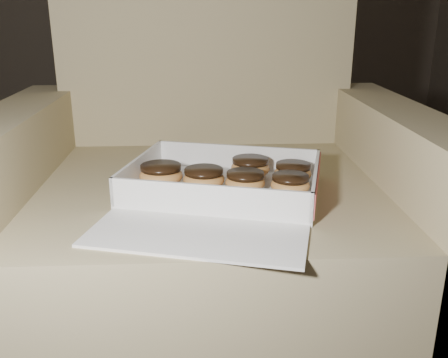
% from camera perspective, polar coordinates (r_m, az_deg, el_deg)
% --- Properties ---
extents(floor, '(4.50, 4.50, 0.00)m').
position_cam_1_polar(floor, '(1.54, -15.56, -12.56)').
color(floor, black).
rests_on(floor, ground).
extents(armchair, '(0.94, 0.80, 0.99)m').
position_cam_1_polar(armchair, '(1.17, -1.72, -5.12)').
color(armchair, '#9D8D64').
rests_on(armchair, floor).
extents(bakery_box, '(0.46, 0.50, 0.06)m').
position_cam_1_polar(bakery_box, '(0.95, -0.31, -1.61)').
color(bakery_box, white).
rests_on(bakery_box, armchair).
extents(donut_a, '(0.07, 0.07, 0.04)m').
position_cam_1_polar(donut_a, '(0.96, 7.58, -0.55)').
color(donut_a, '#EC9952').
rests_on(donut_a, bakery_box).
extents(donut_b, '(0.08, 0.08, 0.04)m').
position_cam_1_polar(donut_b, '(1.03, 7.88, 0.81)').
color(donut_b, '#EC9952').
rests_on(donut_b, bakery_box).
extents(donut_c, '(0.08, 0.08, 0.04)m').
position_cam_1_polar(donut_c, '(0.97, 2.44, -0.23)').
color(donut_c, '#EC9952').
rests_on(donut_c, bakery_box).
extents(donut_d, '(0.09, 0.09, 0.04)m').
position_cam_1_polar(donut_d, '(1.01, -7.20, 0.52)').
color(donut_d, '#EC9952').
rests_on(donut_d, bakery_box).
extents(donut_e, '(0.08, 0.08, 0.04)m').
position_cam_1_polar(donut_e, '(0.98, -2.32, 0.12)').
color(donut_e, '#EC9952').
rests_on(donut_e, bakery_box).
extents(donut_f, '(0.08, 0.08, 0.04)m').
position_cam_1_polar(donut_f, '(1.05, 3.02, 1.39)').
color(donut_f, '#EC9952').
rests_on(donut_f, bakery_box).
extents(crumb_a, '(0.01, 0.01, 0.00)m').
position_cam_1_polar(crumb_a, '(0.93, -0.96, -2.39)').
color(crumb_a, black).
rests_on(crumb_a, bakery_box).
extents(crumb_b, '(0.01, 0.01, 0.00)m').
position_cam_1_polar(crumb_b, '(0.94, -11.07, -2.52)').
color(crumb_b, black).
rests_on(crumb_b, bakery_box).
extents(crumb_c, '(0.01, 0.01, 0.00)m').
position_cam_1_polar(crumb_c, '(0.91, 0.87, -2.85)').
color(crumb_c, black).
rests_on(crumb_c, bakery_box).
extents(crumb_d, '(0.01, 0.01, 0.00)m').
position_cam_1_polar(crumb_d, '(0.93, -1.25, -2.28)').
color(crumb_d, black).
rests_on(crumb_d, bakery_box).
extents(crumb_e, '(0.01, 0.01, 0.00)m').
position_cam_1_polar(crumb_e, '(0.88, -1.33, -3.45)').
color(crumb_e, black).
rests_on(crumb_e, bakery_box).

